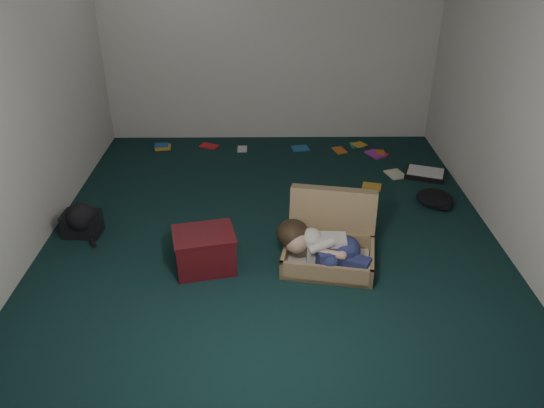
{
  "coord_description": "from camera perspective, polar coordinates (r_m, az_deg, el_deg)",
  "views": [
    {
      "loc": [
        -0.04,
        -4.13,
        2.57
      ],
      "look_at": [
        0.0,
        -0.15,
        0.35
      ],
      "focal_mm": 35.0,
      "sensor_mm": 36.0,
      "label": 1
    }
  ],
  "objects": [
    {
      "name": "wall_back",
      "position": [
        6.51,
        -0.24,
        17.88
      ],
      "size": [
        4.5,
        0.0,
        4.5
      ],
      "primitive_type": "plane",
      "rotation": [
        1.57,
        0.0,
        0.0
      ],
      "color": "silver",
      "rests_on": "ground"
    },
    {
      "name": "maroon_bin",
      "position": [
        4.31,
        -7.26,
        -4.97
      ],
      "size": [
        0.55,
        0.48,
        0.33
      ],
      "rotation": [
        0.0,
        0.0,
        0.22
      ],
      "color": "#4A0F14",
      "rests_on": "floor"
    },
    {
      "name": "suitcase",
      "position": [
        4.45,
        6.27,
        -3.81
      ],
      "size": [
        0.85,
        0.83,
        0.54
      ],
      "rotation": [
        0.0,
        0.0,
        -0.18
      ],
      "color": "#9B7E55",
      "rests_on": "floor"
    },
    {
      "name": "backpack",
      "position": [
        5.03,
        -19.77,
        -1.92
      ],
      "size": [
        0.42,
        0.34,
        0.24
      ],
      "primitive_type": null,
      "rotation": [
        0.0,
        0.0,
        -0.08
      ],
      "color": "black",
      "rests_on": "floor"
    },
    {
      "name": "paper_tray",
      "position": [
        6.07,
        16.16,
        3.16
      ],
      "size": [
        0.5,
        0.44,
        0.06
      ],
      "rotation": [
        0.0,
        0.0,
        -0.35
      ],
      "color": "black",
      "rests_on": "floor"
    },
    {
      "name": "book_scatter",
      "position": [
        6.36,
        4.26,
        5.29
      ],
      "size": [
        2.87,
        1.35,
        0.02
      ],
      "color": "gold",
      "rests_on": "floor"
    },
    {
      "name": "wall_right",
      "position": [
        4.78,
        25.2,
        11.01
      ],
      "size": [
        0.0,
        4.5,
        4.5
      ],
      "primitive_type": "plane",
      "rotation": [
        1.57,
        0.0,
        -1.57
      ],
      "color": "silver",
      "rests_on": "ground"
    },
    {
      "name": "clothing_pile",
      "position": [
        5.55,
        17.02,
        1.06
      ],
      "size": [
        0.52,
        0.44,
        0.15
      ],
      "primitive_type": null,
      "rotation": [
        0.0,
        0.0,
        0.14
      ],
      "color": "black",
      "rests_on": "floor"
    },
    {
      "name": "wall_front",
      "position": [
        2.27,
        0.58,
        -4.87
      ],
      "size": [
        4.5,
        0.0,
        4.5
      ],
      "primitive_type": "plane",
      "rotation": [
        -1.57,
        0.0,
        0.0
      ],
      "color": "silver",
      "rests_on": "ground"
    },
    {
      "name": "person",
      "position": [
        4.28,
        5.44,
        -4.59
      ],
      "size": [
        0.76,
        0.48,
        0.33
      ],
      "rotation": [
        0.0,
        0.0,
        -0.18
      ],
      "color": "beige",
      "rests_on": "suitcase"
    },
    {
      "name": "floor",
      "position": [
        4.87,
        -0.02,
        -2.74
      ],
      "size": [
        4.5,
        4.5,
        0.0
      ],
      "primitive_type": "plane",
      "color": "black",
      "rests_on": "ground"
    },
    {
      "name": "wall_left",
      "position": [
        4.74,
        -25.43,
        10.84
      ],
      "size": [
        0.0,
        4.5,
        4.5
      ],
      "primitive_type": "plane",
      "rotation": [
        1.57,
        0.0,
        1.57
      ],
      "color": "silver",
      "rests_on": "ground"
    }
  ]
}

